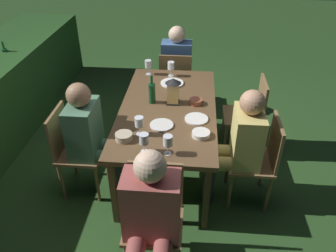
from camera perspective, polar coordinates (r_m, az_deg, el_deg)
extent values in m
plane|color=#26471E|center=(3.68, 0.00, -6.74)|extent=(16.00, 16.00, 0.00)
cube|color=brown|center=(3.27, 0.00, 2.92)|extent=(1.74, 0.92, 0.04)
cube|color=brown|center=(2.86, 6.55, -12.13)|extent=(0.05, 0.05, 0.69)
cube|color=brown|center=(4.14, 6.38, 3.85)|extent=(0.05, 0.05, 0.69)
cube|color=brown|center=(2.92, -9.21, -11.10)|extent=(0.05, 0.05, 0.69)
cube|color=brown|center=(4.18, -4.38, 4.33)|extent=(0.05, 0.05, 0.69)
cube|color=brown|center=(2.54, -2.46, -16.54)|extent=(0.40, 0.42, 0.03)
cube|color=brown|center=(2.50, -2.05, -9.94)|extent=(0.03, 0.40, 0.42)
cylinder|color=brown|center=(2.81, 1.92, -17.10)|extent=(0.03, 0.03, 0.42)
cylinder|color=brown|center=(2.84, -5.67, -16.54)|extent=(0.03, 0.03, 0.42)
cube|color=#9E4C47|center=(2.30, -2.81, -13.43)|extent=(0.24, 0.38, 0.50)
sphere|color=beige|center=(2.06, -3.08, -6.86)|extent=(0.21, 0.21, 0.21)
cylinder|color=#9E4C47|center=(2.38, -0.83, -19.93)|extent=(0.36, 0.13, 0.13)
cylinder|color=#9E4C47|center=(2.40, -5.37, -19.55)|extent=(0.36, 0.13, 0.13)
cube|color=brown|center=(4.45, 1.36, 7.54)|extent=(0.40, 0.42, 0.03)
cube|color=brown|center=(4.18, 1.22, 9.20)|extent=(0.03, 0.40, 0.42)
cylinder|color=brown|center=(4.71, -0.73, 6.07)|extent=(0.03, 0.03, 0.42)
cylinder|color=brown|center=(4.69, 3.67, 5.88)|extent=(0.03, 0.03, 0.42)
cylinder|color=brown|center=(4.42, -1.17, 4.05)|extent=(0.03, 0.03, 0.42)
cylinder|color=brown|center=(4.40, 3.52, 3.84)|extent=(0.03, 0.03, 0.42)
cube|color=#426699|center=(4.39, 1.46, 10.99)|extent=(0.24, 0.38, 0.50)
sphere|color=beige|center=(4.27, 1.53, 15.27)|extent=(0.21, 0.21, 0.21)
cylinder|color=#426699|center=(4.62, 0.41, 8.98)|extent=(0.36, 0.13, 0.13)
cylinder|color=#426699|center=(4.61, 2.66, 8.89)|extent=(0.36, 0.13, 0.13)
cylinder|color=#333338|center=(4.87, 0.55, 7.21)|extent=(0.11, 0.11, 0.45)
cylinder|color=#333338|center=(4.86, 2.68, 7.12)|extent=(0.11, 0.11, 0.45)
cube|color=brown|center=(3.78, 12.42, 1.64)|extent=(0.42, 0.40, 0.03)
cube|color=brown|center=(3.70, 15.71, 4.45)|extent=(0.40, 0.02, 0.42)
cylinder|color=brown|center=(3.73, 9.68, -2.62)|extent=(0.03, 0.03, 0.42)
cylinder|color=brown|center=(4.03, 9.41, 0.39)|extent=(0.03, 0.03, 0.42)
cylinder|color=brown|center=(3.78, 14.82, -2.83)|extent=(0.03, 0.03, 0.42)
cylinder|color=brown|center=(4.07, 14.17, 0.15)|extent=(0.03, 0.03, 0.42)
cube|color=brown|center=(3.14, 13.75, -5.88)|extent=(0.42, 0.40, 0.03)
cube|color=brown|center=(3.05, 17.78, -2.69)|extent=(0.40, 0.02, 0.42)
cylinder|color=brown|center=(3.13, 10.45, -11.05)|extent=(0.03, 0.03, 0.42)
cylinder|color=brown|center=(3.40, 10.06, -6.80)|extent=(0.03, 0.03, 0.42)
cylinder|color=brown|center=(3.19, 16.65, -11.15)|extent=(0.03, 0.03, 0.42)
cylinder|color=brown|center=(3.45, 15.72, -6.97)|extent=(0.03, 0.03, 0.42)
cube|color=tan|center=(2.98, 13.28, -1.88)|extent=(0.38, 0.24, 0.50)
sphere|color=tan|center=(2.80, 14.18, 3.89)|extent=(0.21, 0.21, 0.21)
cylinder|color=tan|center=(3.03, 10.26, -6.41)|extent=(0.13, 0.36, 0.13)
cylinder|color=tan|center=(3.17, 10.06, -4.33)|extent=(0.13, 0.36, 0.13)
cylinder|color=#333338|center=(3.17, 6.92, -9.60)|extent=(0.11, 0.11, 0.45)
cylinder|color=#333338|center=(3.30, 6.87, -7.48)|extent=(0.11, 0.11, 0.45)
cube|color=brown|center=(3.26, -14.45, -4.33)|extent=(0.42, 0.40, 0.03)
cube|color=brown|center=(3.20, -18.18, -0.88)|extent=(0.40, 0.03, 0.42)
cylinder|color=brown|center=(3.49, -10.41, -5.65)|extent=(0.03, 0.03, 0.42)
cylinder|color=brown|center=(3.23, -11.94, -9.65)|extent=(0.03, 0.03, 0.42)
cylinder|color=brown|center=(3.58, -15.69, -5.23)|extent=(0.03, 0.03, 0.42)
cylinder|color=brown|center=(3.33, -17.63, -9.05)|extent=(0.03, 0.03, 0.42)
cube|color=#4C7A5B|center=(3.09, -14.07, -0.52)|extent=(0.38, 0.24, 0.50)
sphere|color=#997051|center=(2.92, -14.98, 5.10)|extent=(0.21, 0.21, 0.21)
cylinder|color=#4C7A5B|center=(3.26, -10.71, -3.22)|extent=(0.13, 0.36, 0.13)
cylinder|color=#4C7A5B|center=(3.12, -11.51, -5.18)|extent=(0.13, 0.36, 0.13)
cylinder|color=#333338|center=(3.37, -7.65, -6.64)|extent=(0.11, 0.11, 0.45)
cylinder|color=#333338|center=(3.24, -8.29, -8.68)|extent=(0.11, 0.11, 0.45)
cube|color=black|center=(3.32, 0.85, 4.08)|extent=(0.12, 0.12, 0.01)
cube|color=#F9D17A|center=(3.27, 0.87, 5.73)|extent=(0.11, 0.11, 0.20)
cone|color=black|center=(3.22, 0.89, 7.70)|extent=(0.15, 0.15, 0.05)
cylinder|color=#144723|center=(3.29, -2.73, 5.55)|extent=(0.07, 0.07, 0.20)
cylinder|color=#144723|center=(3.22, -2.80, 7.83)|extent=(0.03, 0.03, 0.09)
cylinder|color=silver|center=(3.89, 0.50, 8.56)|extent=(0.06, 0.06, 0.00)
cylinder|color=silver|center=(3.87, 0.51, 9.12)|extent=(0.01, 0.01, 0.08)
cylinder|color=silver|center=(3.84, 0.51, 10.24)|extent=(0.08, 0.08, 0.08)
cylinder|color=maroon|center=(3.84, 0.51, 9.92)|extent=(0.07, 0.07, 0.03)
cylinder|color=silver|center=(2.87, -4.81, -1.36)|extent=(0.06, 0.06, 0.00)
cylinder|color=silver|center=(2.85, -4.85, -0.66)|extent=(0.01, 0.01, 0.08)
cylinder|color=silver|center=(2.81, -4.93, 0.73)|extent=(0.08, 0.08, 0.08)
cylinder|color=maroon|center=(2.82, -4.91, 0.32)|extent=(0.07, 0.07, 0.03)
cylinder|color=silver|center=(3.93, -3.33, 8.82)|extent=(0.06, 0.06, 0.00)
cylinder|color=silver|center=(3.92, -3.35, 9.38)|extent=(0.01, 0.01, 0.08)
cylinder|color=silver|center=(3.88, -3.39, 10.49)|extent=(0.08, 0.08, 0.08)
cylinder|color=maroon|center=(3.89, -3.38, 10.17)|extent=(0.07, 0.07, 0.03)
cylinder|color=silver|center=(2.65, -0.02, -4.68)|extent=(0.06, 0.06, 0.00)
cylinder|color=silver|center=(2.62, -0.02, -3.96)|extent=(0.01, 0.01, 0.08)
cylinder|color=silver|center=(2.57, -0.02, -2.50)|extent=(0.08, 0.08, 0.08)
cylinder|color=maroon|center=(2.59, -0.02, -2.93)|extent=(0.07, 0.07, 0.03)
cylinder|color=silver|center=(2.67, -4.01, -4.34)|extent=(0.06, 0.06, 0.00)
cylinder|color=silver|center=(2.65, -4.04, -3.62)|extent=(0.01, 0.01, 0.08)
cylinder|color=silver|center=(2.60, -4.11, -2.17)|extent=(0.08, 0.08, 0.08)
cylinder|color=maroon|center=(2.61, -4.09, -2.59)|extent=(0.07, 0.07, 0.03)
cylinder|color=white|center=(3.07, 4.86, 1.21)|extent=(0.21, 0.21, 0.01)
cylinder|color=white|center=(3.70, 0.72, 7.31)|extent=(0.25, 0.25, 0.01)
cylinder|color=silver|center=(2.97, -1.09, 0.17)|extent=(0.21, 0.21, 0.01)
cylinder|color=#9E5138|center=(3.31, 4.74, 4.15)|extent=(0.13, 0.13, 0.05)
cylinder|color=#424C1E|center=(3.30, 4.75, 4.30)|extent=(0.11, 0.11, 0.02)
cylinder|color=#BCAD8E|center=(2.81, -7.52, -1.81)|extent=(0.14, 0.14, 0.06)
cylinder|color=tan|center=(2.80, -7.53, -1.61)|extent=(0.12, 0.12, 0.02)
cylinder|color=silver|center=(2.84, 5.61, -1.36)|extent=(0.15, 0.15, 0.04)
cylinder|color=#477533|center=(2.84, 5.62, -1.21)|extent=(0.13, 0.13, 0.01)
cylinder|color=#9E7A51|center=(4.68, -25.05, 8.87)|extent=(0.54, 0.54, 0.03)
cylinder|color=#9E7A51|center=(4.82, -24.09, 5.18)|extent=(0.07, 0.07, 0.65)
cylinder|color=#9E7A51|center=(4.96, -23.27, 2.00)|extent=(0.40, 0.40, 0.02)
cylinder|color=#B2B7BF|center=(4.65, -25.35, 10.01)|extent=(0.26, 0.26, 0.17)
cylinder|color=white|center=(4.63, -25.47, 10.49)|extent=(0.23, 0.23, 0.04)
cylinder|color=#1E5B2D|center=(4.58, -25.86, 10.78)|extent=(0.07, 0.07, 0.16)
cylinder|color=#1E5B2D|center=(4.54, -26.25, 12.22)|extent=(0.03, 0.03, 0.09)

